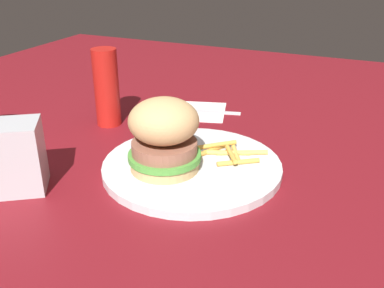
% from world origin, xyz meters
% --- Properties ---
extents(ground_plane, '(1.60, 1.60, 0.00)m').
position_xyz_m(ground_plane, '(0.00, 0.00, 0.00)').
color(ground_plane, maroon).
extents(plate, '(0.26, 0.26, 0.01)m').
position_xyz_m(plate, '(0.01, 0.01, 0.01)').
color(plate, silver).
rests_on(plate, ground_plane).
extents(sandwich, '(0.10, 0.10, 0.10)m').
position_xyz_m(sandwich, '(-0.02, 0.04, 0.06)').
color(sandwich, tan).
rests_on(sandwich, plate).
extents(fries_pile, '(0.08, 0.11, 0.01)m').
position_xyz_m(fries_pile, '(0.06, -0.03, 0.02)').
color(fries_pile, gold).
rests_on(fries_pile, plate).
extents(napkin, '(0.14, 0.14, 0.00)m').
position_xyz_m(napkin, '(0.24, 0.10, 0.00)').
color(napkin, white).
rests_on(napkin, ground_plane).
extents(fork, '(0.06, 0.17, 0.00)m').
position_xyz_m(fork, '(0.24, 0.11, 0.00)').
color(fork, silver).
rests_on(fork, napkin).
extents(napkin_dispenser, '(0.10, 0.11, 0.10)m').
position_xyz_m(napkin_dispenser, '(-0.13, 0.21, 0.05)').
color(napkin_dispenser, '#B7BABF').
rests_on(napkin_dispenser, ground_plane).
extents(ketchup_bottle, '(0.04, 0.04, 0.14)m').
position_xyz_m(ketchup_bottle, '(0.12, 0.23, 0.07)').
color(ketchup_bottle, '#B21914').
rests_on(ketchup_bottle, ground_plane).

